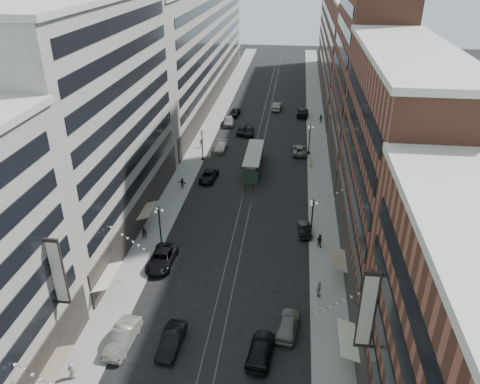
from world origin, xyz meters
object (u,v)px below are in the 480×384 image
at_px(pedestrian_2, 144,233).
at_px(car_7, 209,176).
at_px(lamppost_sw_mid, 202,144).
at_px(car_5, 172,341).
at_px(car_2, 162,259).
at_px(car_6, 261,350).
at_px(lamppost_sw_far, 160,225).
at_px(car_12, 303,112).
at_px(pedestrian_4, 319,289).
at_px(car_extra_0, 249,131).
at_px(car_13, 242,130).
at_px(pedestrian_9, 321,119).
at_px(pedestrian_6, 201,143).
at_px(car_14, 277,106).
at_px(pedestrian_1, 72,371).
at_px(lamppost_se_mid, 309,138).
at_px(pedestrian_7, 320,240).
at_px(car_1, 122,337).
at_px(lamppost_se_far, 312,218).
at_px(car_9, 235,112).
at_px(pedestrian_5, 182,183).
at_px(car_extra_1, 228,121).
at_px(pedestrian_8, 311,163).
at_px(car_8, 221,147).
at_px(car_11, 299,150).
at_px(streetcar, 254,162).
at_px(car_10, 304,229).
at_px(car_4, 288,325).

xyz_separation_m(pedestrian_2, car_7, (4.92, 18.13, -0.25)).
height_order(lamppost_sw_mid, car_5, lamppost_sw_mid).
xyz_separation_m(car_2, car_6, (12.59, -12.55, -0.05)).
distance_m(lamppost_sw_far, car_12, 57.04).
distance_m(pedestrian_4, car_extra_0, 49.89).
xyz_separation_m(car_2, car_13, (4.09, 44.82, -0.09)).
bearing_deg(pedestrian_9, car_2, -98.43).
bearing_deg(pedestrian_6, car_extra_0, -132.81).
relative_size(car_13, car_14, 0.82).
bearing_deg(pedestrian_1, pedestrian_6, -99.52).
relative_size(lamppost_sw_mid, lamppost_se_mid, 1.00).
bearing_deg(lamppost_sw_mid, pedestrian_7, -52.01).
height_order(car_7, pedestrian_9, pedestrian_9).
height_order(car_1, car_2, car_1).
height_order(pedestrian_6, pedestrian_7, pedestrian_7).
relative_size(lamppost_se_far, car_2, 0.92).
bearing_deg(car_extra_0, car_1, -99.85).
relative_size(lamppost_se_mid, car_5, 1.12).
bearing_deg(car_9, car_6, -74.27).
height_order(pedestrian_1, pedestrian_5, pedestrian_1).
xyz_separation_m(car_5, pedestrian_9, (15.73, 65.53, 0.23)).
height_order(lamppost_se_far, car_7, lamppost_se_far).
relative_size(car_9, pedestrian_9, 2.71).
bearing_deg(car_extra_0, car_5, -95.26).
distance_m(car_14, car_extra_1, 15.29).
height_order(lamppost_sw_far, pedestrian_2, lamppost_sw_far).
xyz_separation_m(pedestrian_7, pedestrian_8, (-0.73, 23.60, 0.06)).
bearing_deg(pedestrian_9, pedestrian_6, -131.02).
xyz_separation_m(lamppost_sw_mid, car_13, (5.18, 14.14, -2.35)).
relative_size(pedestrian_1, car_8, 0.31).
height_order(pedestrian_2, car_9, pedestrian_2).
height_order(lamppost_sw_mid, car_13, lamppost_sw_mid).
relative_size(car_14, car_extra_1, 1.02).
relative_size(car_1, car_11, 1.01).
distance_m(lamppost_sw_mid, car_2, 30.79).
bearing_deg(streetcar, car_12, 75.09).
distance_m(pedestrian_9, car_extra_1, 19.62).
bearing_deg(car_6, car_10, -93.93).
relative_size(lamppost_se_mid, car_9, 1.14).
bearing_deg(car_10, pedestrian_6, -59.97).
height_order(pedestrian_4, pedestrian_7, pedestrian_4).
bearing_deg(car_11, pedestrian_9, -106.45).
relative_size(car_13, pedestrian_8, 2.38).
bearing_deg(car_9, car_4, -71.79).
height_order(car_4, pedestrian_5, pedestrian_5).
distance_m(car_4, car_7, 34.90).
xyz_separation_m(car_2, pedestrian_5, (-2.19, 19.72, 0.08)).
bearing_deg(pedestrian_2, lamppost_sw_far, -24.41).
bearing_deg(car_12, car_11, 90.99).
xyz_separation_m(car_1, car_8, (1.60, 48.10, -0.16)).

